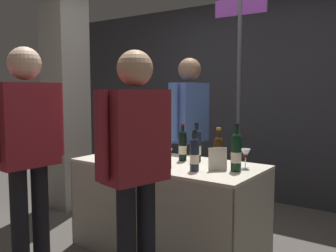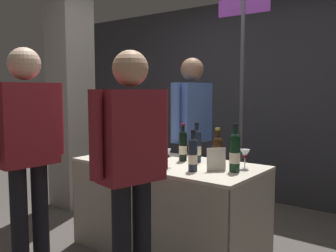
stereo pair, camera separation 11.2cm
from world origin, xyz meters
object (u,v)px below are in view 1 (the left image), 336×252
(wine_glass_mid, at_px, (168,154))
(tasting_table, at_px, (168,190))
(wine_glass_near_vendor, at_px, (246,154))
(booth_signpost, at_px, (239,85))
(flower_vase, at_px, (115,142))
(vendor_presenter, at_px, (189,125))
(featured_wine_bottle, at_px, (143,144))
(display_bottle_0, at_px, (142,139))
(taster_foreground_right, at_px, (27,142))
(concrete_pillar, at_px, (65,61))

(wine_glass_mid, bearing_deg, tasting_table, 125.76)
(wine_glass_near_vendor, height_order, booth_signpost, booth_signpost)
(tasting_table, relative_size, booth_signpost, 0.67)
(flower_vase, height_order, vendor_presenter, vendor_presenter)
(featured_wine_bottle, height_order, flower_vase, flower_vase)
(display_bottle_0, distance_m, taster_foreground_right, 1.08)
(flower_vase, bearing_deg, concrete_pillar, 160.24)
(vendor_presenter, bearing_deg, featured_wine_bottle, 8.18)
(flower_vase, relative_size, booth_signpost, 0.18)
(tasting_table, distance_m, wine_glass_near_vendor, 0.72)
(display_bottle_0, height_order, wine_glass_near_vendor, display_bottle_0)
(vendor_presenter, bearing_deg, display_bottle_0, -12.20)
(display_bottle_0, bearing_deg, concrete_pillar, 171.36)
(featured_wine_bottle, xyz_separation_m, booth_signpost, (0.34, 1.11, 0.50))
(featured_wine_bottle, height_order, booth_signpost, booth_signpost)
(wine_glass_near_vendor, relative_size, taster_foreground_right, 0.09)
(featured_wine_bottle, bearing_deg, concrete_pillar, 163.53)
(vendor_presenter, bearing_deg, tasting_table, 22.49)
(display_bottle_0, relative_size, flower_vase, 0.81)
(concrete_pillar, height_order, vendor_presenter, concrete_pillar)
(wine_glass_mid, height_order, booth_signpost, booth_signpost)
(flower_vase, bearing_deg, wine_glass_near_vendor, 11.84)
(featured_wine_bottle, distance_m, taster_foreground_right, 0.90)
(featured_wine_bottle, xyz_separation_m, display_bottle_0, (-0.22, 0.25, 0.00))
(tasting_table, relative_size, flower_vase, 3.69)
(tasting_table, bearing_deg, vendor_presenter, 108.24)
(flower_vase, bearing_deg, vendor_presenter, 69.47)
(featured_wine_bottle, height_order, wine_glass_mid, featured_wine_bottle)
(wine_glass_near_vendor, distance_m, taster_foreground_right, 1.60)
(flower_vase, relative_size, vendor_presenter, 0.25)
(display_bottle_0, distance_m, wine_glass_mid, 0.63)
(display_bottle_0, relative_size, taster_foreground_right, 0.20)
(wine_glass_mid, xyz_separation_m, taster_foreground_right, (-0.68, -0.74, 0.12))
(tasting_table, height_order, booth_signpost, booth_signpost)
(wine_glass_near_vendor, distance_m, booth_signpost, 1.10)
(tasting_table, xyz_separation_m, wine_glass_near_vendor, (0.62, 0.15, 0.35))
(tasting_table, height_order, featured_wine_bottle, featured_wine_bottle)
(wine_glass_near_vendor, xyz_separation_m, booth_signpost, (-0.45, 0.85, 0.53))
(concrete_pillar, height_order, tasting_table, concrete_pillar)
(flower_vase, height_order, taster_foreground_right, taster_foreground_right)
(wine_glass_mid, relative_size, vendor_presenter, 0.09)
(concrete_pillar, xyz_separation_m, booth_signpost, (1.85, 0.67, -0.28))
(wine_glass_near_vendor, xyz_separation_m, wine_glass_mid, (-0.48, -0.34, -0.00))
(concrete_pillar, bearing_deg, wine_glass_near_vendor, -4.46)
(concrete_pillar, bearing_deg, tasting_table, -11.07)
(featured_wine_bottle, bearing_deg, vendor_presenter, 93.93)
(vendor_presenter, bearing_deg, flower_vase, -16.28)
(display_bottle_0, distance_m, flower_vase, 0.26)
(flower_vase, xyz_separation_m, booth_signpost, (0.69, 1.09, 0.51))
(concrete_pillar, height_order, wine_glass_near_vendor, concrete_pillar)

